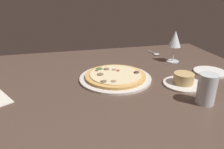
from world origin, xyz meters
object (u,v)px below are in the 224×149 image
(water_glass, at_px, (206,90))
(side_plate, at_px, (210,72))
(pizza_main, at_px, (115,77))
(ramekin_on_saucer, at_px, (183,81))
(wine_glass_far, at_px, (175,40))
(spoon, at_px, (155,54))

(water_glass, distance_m, side_plate, 0.34)
(pizza_main, bearing_deg, water_glass, 132.39)
(ramekin_on_saucer, distance_m, wine_glass_far, 0.34)
(ramekin_on_saucer, xyz_separation_m, side_plate, (-0.21, -0.10, -0.02))
(wine_glass_far, relative_size, side_plate, 1.13)
(ramekin_on_saucer, relative_size, side_plate, 1.09)
(water_glass, bearing_deg, side_plate, -129.92)
(side_plate, xyz_separation_m, spoon, (0.14, -0.35, 0.00))
(water_glass, bearing_deg, wine_glass_far, -104.43)
(pizza_main, height_order, ramekin_on_saucer, ramekin_on_saucer)
(ramekin_on_saucer, xyz_separation_m, wine_glass_far, (-0.11, -0.30, 0.10))
(wine_glass_far, height_order, water_glass, wine_glass_far)
(pizza_main, distance_m, spoon, 0.47)
(ramekin_on_saucer, height_order, spoon, ramekin_on_saucer)
(pizza_main, xyz_separation_m, water_glass, (-0.27, 0.29, 0.04))
(wine_glass_far, bearing_deg, pizza_main, 23.62)
(side_plate, relative_size, spoon, 1.57)
(pizza_main, height_order, side_plate, pizza_main)
(ramekin_on_saucer, bearing_deg, water_glass, 87.40)
(water_glass, bearing_deg, spoon, -97.38)
(pizza_main, bearing_deg, ramekin_on_saucer, 154.42)
(wine_glass_far, distance_m, water_glass, 0.48)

